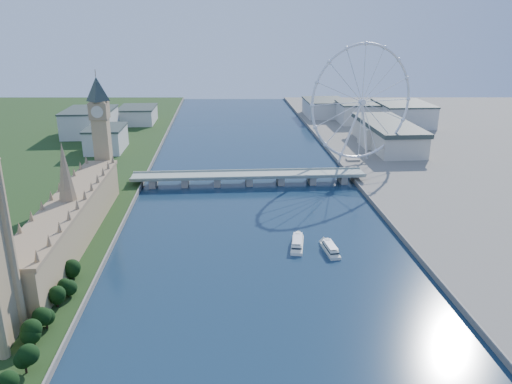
{
  "coord_description": "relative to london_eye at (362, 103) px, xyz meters",
  "views": [
    {
      "loc": [
        -23.88,
        -151.59,
        145.67
      ],
      "look_at": [
        0.64,
        210.0,
        22.18
      ],
      "focal_mm": 35.0,
      "sensor_mm": 36.0,
      "label": 1
    }
  ],
  "objects": [
    {
      "name": "tour_boat_near",
      "position": [
        -94.64,
        -198.31,
        -67.52
      ],
      "size": [
        14.03,
        32.83,
        7.06
      ],
      "primitive_type": null,
      "rotation": [
        0.0,
        0.0,
        -0.19
      ],
      "color": "white",
      "rests_on": "ground"
    },
    {
      "name": "city_skyline",
      "position": [
        -80.75,
        205.0,
        -50.56
      ],
      "size": [
        505.0,
        280.0,
        32.0
      ],
      "color": "beige",
      "rests_on": "ground"
    },
    {
      "name": "tour_boat_far",
      "position": [
        -73.8,
        -207.88,
        -67.52
      ],
      "size": [
        9.93,
        29.11,
        6.3
      ],
      "primitive_type": null,
      "rotation": [
        0.0,
        0.0,
        0.09
      ],
      "color": "silver",
      "rests_on": "ground"
    },
    {
      "name": "tree_row",
      "position": [
        -232.98,
        -313.08,
        -58.93
      ],
      "size": [
        8.69,
        152.69,
        19.86
      ],
      "color": "black",
      "rests_on": "ground"
    },
    {
      "name": "westminster_bridge",
      "position": [
        -119.98,
        -55.08,
        -60.89
      ],
      "size": [
        220.0,
        22.0,
        9.5
      ],
      "color": "gray",
      "rests_on": "ground"
    },
    {
      "name": "london_eye",
      "position": [
        0.0,
        0.0,
        0.0
      ],
      "size": [
        113.6,
        39.12,
        124.3
      ],
      "color": "silver",
      "rests_on": "ground"
    },
    {
      "name": "county_hall",
      "position": [
        55.02,
        74.92,
        -67.52
      ],
      "size": [
        54.0,
        144.0,
        35.0
      ],
      "primitive_type": null,
      "color": "beige",
      "rests_on": "ground"
    },
    {
      "name": "parliament_range",
      "position": [
        -247.98,
        -185.08,
        -49.04
      ],
      "size": [
        24.0,
        200.0,
        70.0
      ],
      "color": "tan",
      "rests_on": "ground"
    },
    {
      "name": "big_ben",
      "position": [
        -247.98,
        -77.08,
        -0.95
      ],
      "size": [
        20.02,
        20.02,
        110.0
      ],
      "color": "tan",
      "rests_on": "ground"
    }
  ]
}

